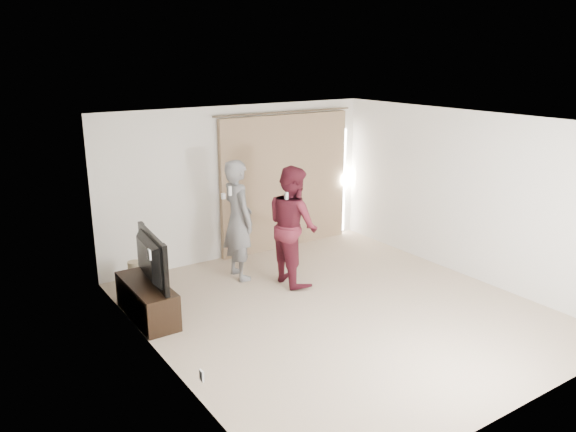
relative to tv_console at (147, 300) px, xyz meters
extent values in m
plane|color=#BBA68C|center=(2.27, -1.25, -0.24)|extent=(5.50, 5.50, 0.00)
cube|color=white|center=(2.27, 1.50, 1.06)|extent=(5.00, 0.04, 2.60)
cube|color=white|center=(-0.23, -1.25, 1.06)|extent=(0.04, 5.50, 2.60)
cube|color=white|center=(-0.22, -0.85, 0.96)|extent=(0.02, 0.08, 0.12)
cube|color=white|center=(-0.22, -2.15, 0.06)|extent=(0.02, 0.08, 0.12)
cube|color=white|center=(2.27, -1.25, 2.36)|extent=(5.00, 5.50, 0.01)
cube|color=tan|center=(3.17, 1.43, 0.96)|extent=(2.60, 0.10, 2.40)
cylinder|color=#6C5D4A|center=(3.17, 1.43, 2.20)|extent=(2.80, 0.03, 0.03)
cube|color=white|center=(4.53, 1.47, 0.81)|extent=(0.08, 0.04, 2.00)
cube|color=black|center=(0.00, 0.00, 0.00)|extent=(0.44, 1.27, 0.49)
imported|color=black|center=(0.00, 0.00, 0.59)|extent=(0.26, 1.20, 0.68)
cylinder|color=tan|center=(0.17, 0.96, -0.22)|extent=(0.34, 0.34, 0.06)
cylinder|color=tan|center=(0.17, 0.96, 0.01)|extent=(0.19, 0.19, 0.40)
imported|color=slate|center=(1.72, 0.57, 0.70)|extent=(0.48, 0.71, 1.89)
cube|color=white|center=(1.54, 0.47, 1.20)|extent=(0.04, 0.04, 0.14)
cube|color=white|center=(1.54, 0.69, 1.08)|extent=(0.05, 0.05, 0.09)
imported|color=#5A1926|center=(2.32, -0.05, 0.67)|extent=(0.75, 0.93, 1.83)
cube|color=white|center=(2.14, -0.15, 1.16)|extent=(0.04, 0.04, 0.14)
cube|color=white|center=(2.14, 0.07, 1.03)|extent=(0.05, 0.05, 0.09)
camera|label=1|loc=(-2.26, -6.76, 3.16)|focal=35.00mm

